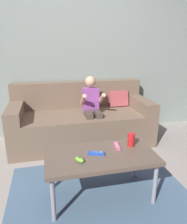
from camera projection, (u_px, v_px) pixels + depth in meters
The scene contains 10 objects.
ground_plane at pixel (93, 205), 1.81m from camera, with size 9.90×9.90×0.00m, color #9E998E.
wall_back at pixel (67, 51), 3.03m from camera, with size 4.95×0.05×2.50m, color gray.
couch at pixel (82, 121), 2.97m from camera, with size 1.90×0.80×0.82m.
person_seated_on_couch at pixel (92, 107), 2.76m from camera, with size 0.30×0.36×0.94m.
coffee_table at pixel (101, 158), 1.81m from camera, with size 0.95×0.50×0.42m.
area_rug at pixel (100, 195), 1.93m from camera, with size 1.65×1.28×0.01m, color slate.
game_remote_blue_near_edge at pixel (96, 153), 1.79m from camera, with size 0.14×0.08×0.03m.
nunchuk_lime at pixel (80, 160), 1.68m from camera, with size 0.09×0.10×0.05m.
game_remote_pink_far_corner at pixel (117, 146), 1.92m from camera, with size 0.05×0.14×0.03m.
soda_can at pixel (131, 140), 1.94m from camera, with size 0.07×0.07×0.12m, color red.
Camera 1 is at (-0.34, -1.45, 1.31)m, focal length 33.65 mm.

